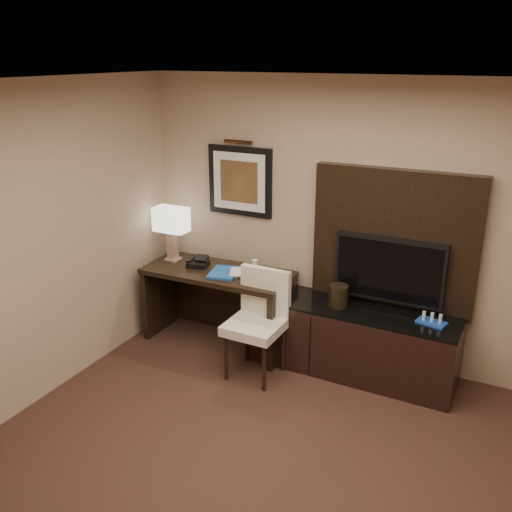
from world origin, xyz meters
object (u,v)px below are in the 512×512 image
Objects in this scene: credenza at (352,340)px; desk_phone at (198,261)px; water_bottle at (255,268)px; table_lamp at (172,234)px; desk at (219,307)px; ice_bucket at (338,296)px; tv at (389,270)px; minibar_tray at (432,319)px; desk_chair at (255,326)px.

desk_phone is at bearing -177.87° from credenza.
table_lamp is at bearing 177.80° from water_bottle.
table_lamp is (-0.58, 0.06, 0.68)m from desk.
ice_bucket is (-0.15, -0.01, 0.43)m from credenza.
tv is at bearing -6.69° from desk_phone.
ice_bucket reaches higher than desk.
table_lamp reaches higher than minibar_tray.
desk_phone is at bearing -179.13° from minibar_tray.
table_lamp is at bearing 159.68° from desk_chair.
tv reaches higher than desk_chair.
desk_chair is 1.03m from desk_phone.
credenza is 2.13m from table_lamp.
water_bottle is at bearing -170.02° from tv.
ice_bucket is at bearing 1.35° from water_bottle.
desk_phone is 1.01× the size of ice_bucket.
water_bottle is at bearing -178.95° from minibar_tray.
tv is 5.78× the size of water_bottle.
credenza is (1.41, 0.05, -0.07)m from desk.
tv is 1.92m from desk_phone.
water_bottle is 0.86m from ice_bucket.
table_lamp reaches higher than water_bottle.
credenza is 0.46m from ice_bucket.
desk_phone reaches higher than credenza.
ice_bucket is (0.64, 0.45, 0.25)m from desk_chair.
credenza is at bearing 31.44° from desk_chair.
desk_phone is (-1.90, -0.23, -0.16)m from tv.
desk_phone is (-0.87, 0.43, 0.34)m from desk_chair.
minibar_tray is at bearing 1.05° from water_bottle.
desk_chair is 1.83× the size of table_lamp.
ice_bucket is at bearing 0.62° from desk.
desk_phone is at bearing -179.06° from ice_bucket.
desk_chair reaches higher than desk_phone.
minibar_tray is at bearing 0.94° from credenza.
tv is 0.52m from ice_bucket.
minibar_tray is (1.70, 0.03, -0.19)m from water_bottle.
desk_phone is 0.65m from water_bottle.
minibar_tray is (0.45, -0.19, -0.31)m from tv.
tv is at bearing 26.66° from ice_bucket.
desk is 7.50× the size of ice_bucket.
desk is 2.13m from minibar_tray.
water_bottle is (0.99, -0.04, -0.19)m from table_lamp.
minibar_tray is at bearing -23.05° from tv.
desk reaches higher than minibar_tray.
table_lamp reaches higher than desk.
minibar_tray is at bearing 0.74° from ice_bucket.
tv reaches higher than minibar_tray.
desk_chair is (-0.79, -0.46, 0.18)m from credenza.
water_bottle is (-1.01, -0.03, 0.56)m from credenza.
tv reaches higher than water_bottle.
tv is 1.32m from desk_chair.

